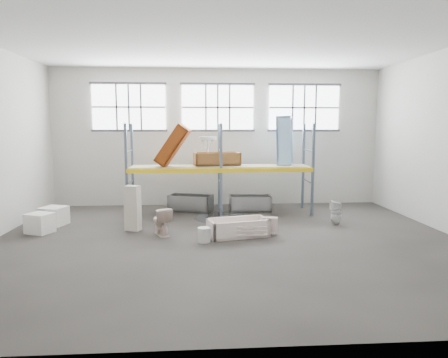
{
  "coord_description": "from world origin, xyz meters",
  "views": [
    {
      "loc": [
        -0.76,
        -9.88,
        2.84
      ],
      "look_at": [
        0.0,
        1.5,
        1.4
      ],
      "focal_mm": 32.18,
      "sensor_mm": 36.0,
      "label": 1
    }
  ],
  "objects": [
    {
      "name": "floor",
      "position": [
        0.0,
        0.0,
        -0.05
      ],
      "size": [
        12.0,
        10.0,
        0.1
      ],
      "primitive_type": "cube",
      "color": "#45403C",
      "rests_on": "ground"
    },
    {
      "name": "ceiling",
      "position": [
        0.0,
        0.0,
        5.05
      ],
      "size": [
        12.0,
        10.0,
        0.1
      ],
      "primitive_type": "cube",
      "color": "silver",
      "rests_on": "ground"
    },
    {
      "name": "wall_back",
      "position": [
        0.0,
        5.05,
        2.5
      ],
      "size": [
        12.0,
        0.1,
        5.0
      ],
      "primitive_type": "cube",
      "color": "#B4B1A6",
      "rests_on": "ground"
    },
    {
      "name": "wall_front",
      "position": [
        0.0,
        -5.05,
        2.5
      ],
      "size": [
        12.0,
        0.1,
        5.0
      ],
      "primitive_type": "cube",
      "color": "#AFACA2",
      "rests_on": "ground"
    },
    {
      "name": "window_left",
      "position": [
        -3.2,
        4.94,
        3.6
      ],
      "size": [
        2.6,
        0.04,
        1.6
      ],
      "primitive_type": "cube",
      "color": "white",
      "rests_on": "wall_back"
    },
    {
      "name": "window_mid",
      "position": [
        0.0,
        4.94,
        3.6
      ],
      "size": [
        2.6,
        0.04,
        1.6
      ],
      "primitive_type": "cube",
      "color": "white",
      "rests_on": "wall_back"
    },
    {
      "name": "window_right",
      "position": [
        3.2,
        4.94,
        3.6
      ],
      "size": [
        2.6,
        0.04,
        1.6
      ],
      "primitive_type": "cube",
      "color": "white",
      "rests_on": "wall_back"
    },
    {
      "name": "rack_upright_la",
      "position": [
        -3.0,
        2.9,
        1.5
      ],
      "size": [
        0.08,
        0.08,
        3.0
      ],
      "primitive_type": "cube",
      "color": "slate",
      "rests_on": "floor"
    },
    {
      "name": "rack_upright_lb",
      "position": [
        -3.0,
        4.1,
        1.5
      ],
      "size": [
        0.08,
        0.08,
        3.0
      ],
      "primitive_type": "cube",
      "color": "slate",
      "rests_on": "floor"
    },
    {
      "name": "rack_upright_ma",
      "position": [
        0.0,
        2.9,
        1.5
      ],
      "size": [
        0.08,
        0.08,
        3.0
      ],
      "primitive_type": "cube",
      "color": "slate",
      "rests_on": "floor"
    },
    {
      "name": "rack_upright_mb",
      "position": [
        0.0,
        4.1,
        1.5
      ],
      "size": [
        0.08,
        0.08,
        3.0
      ],
      "primitive_type": "cube",
      "color": "slate",
      "rests_on": "floor"
    },
    {
      "name": "rack_upright_ra",
      "position": [
        3.0,
        2.9,
        1.5
      ],
      "size": [
        0.08,
        0.08,
        3.0
      ],
      "primitive_type": "cube",
      "color": "slate",
      "rests_on": "floor"
    },
    {
      "name": "rack_upright_rb",
      "position": [
        3.0,
        4.1,
        1.5
      ],
      "size": [
        0.08,
        0.08,
        3.0
      ],
      "primitive_type": "cube",
      "color": "slate",
      "rests_on": "floor"
    },
    {
      "name": "rack_beam_front",
      "position": [
        0.0,
        2.9,
        1.5
      ],
      "size": [
        6.0,
        0.1,
        0.14
      ],
      "primitive_type": "cube",
      "color": "yellow",
      "rests_on": "floor"
    },
    {
      "name": "rack_beam_back",
      "position": [
        0.0,
        4.1,
        1.5
      ],
      "size": [
        6.0,
        0.1,
        0.14
      ],
      "primitive_type": "cube",
      "color": "yellow",
      "rests_on": "floor"
    },
    {
      "name": "shelf_deck",
      "position": [
        0.0,
        3.5,
        1.58
      ],
      "size": [
        5.9,
        1.1,
        0.03
      ],
      "primitive_type": "cube",
      "color": "gray",
      "rests_on": "floor"
    },
    {
      "name": "wet_patch",
      "position": [
        0.0,
        2.7,
        0.0
      ],
      "size": [
        1.8,
        1.8,
        0.0
      ],
      "primitive_type": "cylinder",
      "color": "black",
      "rests_on": "floor"
    },
    {
      "name": "bathtub_beige",
      "position": [
        0.3,
        0.47,
        0.23
      ],
      "size": [
        1.69,
        1.08,
        0.46
      ],
      "primitive_type": null,
      "rotation": [
        0.0,
        0.0,
        0.24
      ],
      "color": "#F2DCD1",
      "rests_on": "floor"
    },
    {
      "name": "cistern_spare",
      "position": [
        1.16,
        0.52,
        0.28
      ],
      "size": [
        0.45,
        0.29,
        0.4
      ],
      "primitive_type": "cube",
      "rotation": [
        0.0,
        0.0,
        -0.22
      ],
      "color": "beige",
      "rests_on": "bathtub_beige"
    },
    {
      "name": "sink_in_tub",
      "position": [
        0.53,
        0.58,
        0.16
      ],
      "size": [
        0.56,
        0.56,
        0.15
      ],
      "primitive_type": "imported",
      "rotation": [
        0.0,
        0.0,
        -0.42
      ],
      "color": "beige",
      "rests_on": "bathtub_beige"
    },
    {
      "name": "toilet_beige",
      "position": [
        -1.74,
        0.72,
        0.38
      ],
      "size": [
        0.68,
        0.85,
        0.76
      ],
      "primitive_type": "imported",
      "rotation": [
        0.0,
        0.0,
        3.55
      ],
      "color": "beige",
      "rests_on": "floor"
    },
    {
      "name": "cistern_tall",
      "position": [
        -2.57,
        1.27,
        0.63
      ],
      "size": [
        0.47,
        0.39,
        1.26
      ],
      "primitive_type": "cube",
      "rotation": [
        0.0,
        0.0,
        -0.37
      ],
      "color": "beige",
      "rests_on": "floor"
    },
    {
      "name": "toilet_white",
      "position": [
        3.34,
        1.54,
        0.36
      ],
      "size": [
        0.35,
        0.34,
        0.72
      ],
      "primitive_type": "imported",
      "rotation": [
        0.0,
        0.0,
        -1.63
      ],
      "color": "silver",
      "rests_on": "floor"
    },
    {
      "name": "steel_tub_left",
      "position": [
        -1.0,
        3.93,
        0.27
      ],
      "size": [
        1.63,
        1.15,
        0.54
      ],
      "primitive_type": null,
      "rotation": [
        0.0,
        0.0,
        -0.34
      ],
      "color": "#929598",
      "rests_on": "floor"
    },
    {
      "name": "steel_tub_right",
      "position": [
        1.07,
        3.76,
        0.26
      ],
      "size": [
        1.46,
        0.73,
        0.52
      ],
      "primitive_type": null,
      "rotation": [
        0.0,
        0.0,
        -0.04
      ],
      "color": "#989C9F",
      "rests_on": "floor"
    },
    {
      "name": "rust_tub_flat",
      "position": [
        -0.1,
        3.63,
        1.82
      ],
      "size": [
        1.61,
        0.92,
        0.43
      ],
      "primitive_type": null,
      "rotation": [
        0.0,
        0.0,
        0.14
      ],
      "color": "#9C672A",
      "rests_on": "shelf_deck"
    },
    {
      "name": "rust_tub_tilted",
      "position": [
        -1.56,
        3.3,
        2.29
      ],
      "size": [
        1.24,
        0.83,
        1.41
      ],
      "primitive_type": null,
      "rotation": [
        0.0,
        -0.96,
        -0.14
      ],
      "color": "maroon",
      "rests_on": "shelf_deck"
    },
    {
      "name": "sink_on_shelf",
      "position": [
        -0.41,
        3.35,
        2.09
      ],
      "size": [
        0.69,
        0.6,
        0.52
      ],
      "primitive_type": "imported",
      "rotation": [
        0.0,
        0.0,
        0.27
      ],
      "color": "white",
      "rests_on": "rust_tub_flat"
    },
    {
      "name": "blue_tub_upright",
      "position": [
        2.24,
        3.75,
        2.4
      ],
      "size": [
        0.76,
        0.93,
        1.73
      ],
      "primitive_type": null,
      "rotation": [
        0.0,
        1.54,
        -0.31
      ],
      "color": "#85B1DB",
      "rests_on": "shelf_deck"
    },
    {
      "name": "bucket",
      "position": [
        -0.61,
        -0.05,
        0.19
      ],
      "size": [
        0.41,
        0.41,
        0.37
      ],
      "primitive_type": "cylinder",
      "rotation": [
        0.0,
        0.0,
        -0.38
      ],
      "color": "beige",
      "rests_on": "floor"
    },
    {
      "name": "carton_near",
      "position": [
        -5.08,
        1.15,
        0.27
      ],
      "size": [
        0.79,
        0.75,
        0.54
      ],
      "primitive_type": "cube",
      "rotation": [
        0.0,
        0.0,
        -0.41
      ],
      "color": "white",
      "rests_on": "floor"
    },
    {
      "name": "carton_far",
      "position": [
        -5.01,
        2.04,
        0.27
      ],
      "size": [
        0.82,
        0.82,
        0.54
      ],
      "primitive_type": "cube",
      "rotation": [
        0.0,
        0.0,
        -0.31
      ],
      "color": "silver",
      "rests_on": "floor"
    }
  ]
}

